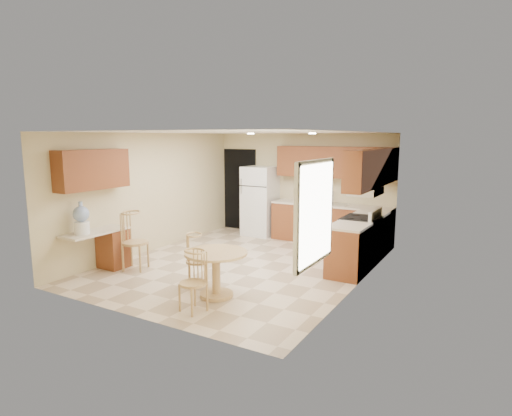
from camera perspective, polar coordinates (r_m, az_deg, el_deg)
The scene contains 30 objects.
floor at distance 8.25m, azimuth -1.94°, elevation -7.58°, with size 5.50×5.50×0.00m, color beige.
ceiling at distance 7.88m, azimuth -2.04°, elevation 10.06°, with size 4.50×5.50×0.02m, color white.
wall_back at distance 10.39m, azimuth 6.08°, elevation 2.97°, with size 4.50×0.02×2.50m, color #CFBA8C.
wall_front at distance 5.86m, azimuth -16.39°, elevation -2.45°, with size 4.50×0.02×2.50m, color #CFBA8C.
wall_left at distance 9.35m, azimuth -13.78°, elevation 2.03°, with size 0.02×5.50×2.50m, color #CFBA8C.
wall_right at distance 7.06m, azimuth 13.71°, elevation -0.34°, with size 0.02×5.50×2.50m, color #CFBA8C.
doorway at distance 11.22m, azimuth -2.17°, elevation 2.47°, with size 0.90×0.02×2.10m, color black.
base_cab_back at distance 9.92m, azimuth 9.91°, elevation -2.20°, with size 2.75×0.60×0.87m, color brown.
counter_back at distance 9.83m, azimuth 9.99°, elevation 0.40°, with size 2.75×0.63×0.04m, color beige.
base_cab_right_a at distance 9.05m, azimuth 15.01°, elevation -3.52°, with size 0.60×0.59×0.87m, color brown.
counter_right_a at distance 8.96m, azimuth 15.14°, elevation -0.68°, with size 0.63×0.59×0.04m, color beige.
base_cab_right_b at distance 7.69m, azimuth 12.16°, elevation -5.70°, with size 0.60×0.80×0.87m, color brown.
counter_right_b at distance 7.58m, azimuth 12.28°, elevation -2.38°, with size 0.63×0.80×0.04m, color beige.
upper_cab_back at distance 9.86m, azimuth 10.42°, elevation 6.02°, with size 2.75×0.33×0.70m, color brown.
upper_cab_right at distance 8.19m, azimuth 15.17°, elevation 5.16°, with size 0.33×2.42×0.70m, color brown.
upper_cab_left at distance 8.09m, azimuth -20.95°, elevation 4.81°, with size 0.33×1.40×0.70m, color brown.
sink at distance 9.84m, azimuth 9.86°, elevation 0.53°, with size 0.78×0.44×0.01m, color silver.
range_hood at distance 8.22m, azimuth 14.41°, elevation 2.20°, with size 0.50×0.76×0.14m, color silver.
desk_pedestal at distance 8.44m, azimuth -18.51°, elevation -5.15°, with size 0.48×0.42×0.72m, color brown.
desk_top at distance 8.11m, azimuth -20.66°, elevation -3.02°, with size 0.50×1.20×0.04m, color beige.
window at distance 5.30m, azimuth 7.90°, elevation -0.64°, with size 0.06×1.12×1.30m.
can_light_a at distance 9.17m, azimuth -0.70°, elevation 9.89°, with size 0.14×0.14×0.02m, color white.
can_light_b at distance 8.54m, azimuth 7.53°, elevation 9.84°, with size 0.14×0.14×0.02m, color white.
refrigerator at distance 10.55m, azimuth 0.55°, elevation 0.94°, with size 0.75×0.73×1.70m.
stove at distance 8.41m, azimuth 13.65°, elevation -4.20°, with size 0.65×0.76×1.09m.
dining_table at distance 6.58m, azimuth -5.34°, elevation -7.88°, with size 0.96×0.96×0.71m.
chair_table_a at distance 7.01m, azimuth -8.25°, elevation -6.32°, with size 0.38×0.47×0.86m.
chair_table_b at distance 6.00m, azimuth -8.91°, elevation -9.07°, with size 0.38×0.40×0.86m.
chair_desk at distance 8.06m, azimuth -16.39°, elevation -3.62°, with size 0.47×0.61×1.06m.
water_crock at distance 7.90m, azimuth -22.25°, elevation -1.41°, with size 0.27×0.27×0.56m.
Camera 1 is at (4.18, -6.68, 2.43)m, focal length 30.00 mm.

